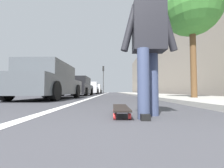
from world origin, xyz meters
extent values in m
plane|color=#38383D|center=(10.00, 0.00, 0.00)|extent=(80.00, 80.00, 0.00)
cube|color=silver|center=(20.00, 1.14, 0.00)|extent=(52.00, 0.16, 0.01)
cube|color=#9E9B93|center=(18.00, -3.16, 0.05)|extent=(52.00, 3.20, 0.11)
cube|color=gray|center=(22.00, -6.30, 4.12)|extent=(40.00, 1.20, 8.24)
cylinder|color=red|center=(1.39, 0.11, 0.04)|extent=(0.07, 0.03, 0.07)
cylinder|color=red|center=(1.39, -0.06, 0.04)|extent=(0.07, 0.03, 0.07)
cylinder|color=red|center=(0.79, 0.11, 0.04)|extent=(0.07, 0.03, 0.07)
cylinder|color=red|center=(0.79, -0.06, 0.04)|extent=(0.07, 0.03, 0.07)
cube|color=silver|center=(1.39, 0.02, 0.08)|extent=(0.06, 0.12, 0.02)
cube|color=silver|center=(0.79, 0.03, 0.08)|extent=(0.06, 0.12, 0.02)
cube|color=black|center=(1.09, 0.03, 0.10)|extent=(0.84, 0.21, 0.02)
cylinder|color=#384260|center=(0.82, -0.22, 0.41)|extent=(0.14, 0.14, 0.82)
cylinder|color=#384260|center=(1.08, -0.41, 0.41)|extent=(0.14, 0.14, 0.82)
cube|color=black|center=(0.82, -0.22, 0.04)|extent=(0.26, 0.10, 0.07)
cube|color=black|center=(0.94, -0.32, 1.12)|extent=(0.24, 0.40, 0.60)
cylinder|color=black|center=(0.95, -0.08, 1.12)|extent=(0.09, 0.24, 0.60)
cylinder|color=black|center=(0.94, -0.56, 1.12)|extent=(0.09, 0.24, 0.60)
cube|color=#4C5156|center=(5.59, 2.82, 0.54)|extent=(4.63, 1.86, 0.70)
cube|color=#4C5156|center=(5.44, 2.82, 1.19)|extent=(2.56, 1.66, 0.60)
cube|color=#4C606B|center=(6.70, 2.79, 1.19)|extent=(0.08, 1.52, 0.51)
cylinder|color=black|center=(7.04, 3.60, 0.33)|extent=(0.67, 0.24, 0.67)
cylinder|color=black|center=(6.99, 1.96, 0.33)|extent=(0.67, 0.24, 0.67)
cylinder|color=black|center=(4.19, 3.68, 0.33)|extent=(0.67, 0.24, 0.67)
cylinder|color=black|center=(4.15, 2.03, 0.33)|extent=(0.67, 0.24, 0.67)
cube|color=black|center=(11.37, 2.83, 0.52)|extent=(4.46, 1.85, 0.70)
cube|color=black|center=(11.22, 2.84, 1.17)|extent=(2.46, 1.69, 0.60)
cube|color=#4C606B|center=(12.44, 2.82, 1.17)|extent=(0.05, 1.59, 0.51)
cylinder|color=black|center=(12.75, 3.68, 0.31)|extent=(0.61, 0.23, 0.61)
cylinder|color=black|center=(12.74, 1.96, 0.31)|extent=(0.61, 0.23, 0.61)
cylinder|color=black|center=(10.00, 3.71, 0.31)|extent=(0.61, 0.23, 0.61)
cylinder|color=black|center=(9.99, 1.99, 0.31)|extent=(0.61, 0.23, 0.61)
cube|color=#B7B7BC|center=(18.37, 2.81, 0.53)|extent=(4.22, 1.93, 0.70)
cube|color=#B7B7BC|center=(18.22, 2.80, 1.18)|extent=(2.34, 1.73, 0.60)
cube|color=#4C606B|center=(19.36, 2.84, 1.18)|extent=(0.09, 1.59, 0.51)
cylinder|color=black|center=(19.63, 3.70, 0.32)|extent=(0.65, 0.24, 0.64)
cylinder|color=black|center=(19.68, 1.99, 0.32)|extent=(0.65, 0.24, 0.64)
cylinder|color=black|center=(17.05, 3.62, 0.32)|extent=(0.65, 0.24, 0.64)
cylinder|color=black|center=(17.11, 1.91, 0.32)|extent=(0.65, 0.24, 0.64)
cube|color=silver|center=(24.69, 2.88, 0.51)|extent=(4.46, 1.89, 0.70)
cube|color=silver|center=(24.54, 2.88, 1.16)|extent=(2.46, 1.73, 0.60)
cube|color=#4C606B|center=(25.77, 2.89, 1.16)|extent=(0.04, 1.65, 0.51)
cylinder|color=black|center=(26.07, 3.78, 0.30)|extent=(0.61, 0.22, 0.61)
cylinder|color=black|center=(26.08, 1.99, 0.30)|extent=(0.61, 0.22, 0.61)
cylinder|color=black|center=(23.31, 3.77, 0.30)|extent=(0.61, 0.22, 0.61)
cylinder|color=black|center=(23.31, 1.99, 0.30)|extent=(0.61, 0.22, 0.61)
cylinder|color=#2D2D2D|center=(24.43, 1.54, 1.89)|extent=(0.12, 0.12, 3.77)
cube|color=black|center=(24.43, 1.54, 4.17)|extent=(0.24, 0.28, 0.80)
sphere|color=red|center=(24.56, 1.54, 4.43)|extent=(0.16, 0.16, 0.16)
sphere|color=#392907|center=(24.56, 1.54, 4.17)|extent=(0.16, 0.16, 0.16)
sphere|color=black|center=(24.56, 1.54, 3.91)|extent=(0.16, 0.16, 0.16)
cylinder|color=brown|center=(4.44, -2.76, 1.33)|extent=(0.21, 0.21, 2.66)
sphere|color=#3D7F33|center=(4.44, -2.76, 3.38)|extent=(2.06, 2.06, 2.06)
camera|label=1|loc=(-0.95, 0.15, 0.32)|focal=24.50mm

